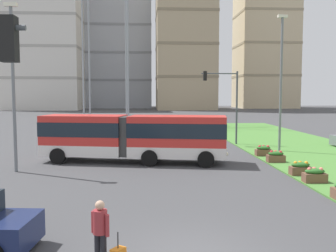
{
  "coord_description": "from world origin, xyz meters",
  "views": [
    {
      "loc": [
        -1.23,
        -9.88,
        4.37
      ],
      "look_at": [
        0.33,
        15.65,
        2.2
      ],
      "focal_mm": 40.35,
      "sensor_mm": 36.0,
      "label": 1
    }
  ],
  "objects_px": {
    "flower_planter_5": "(263,151)",
    "streetlight_left": "(13,81)",
    "flower_planter_3": "(300,168)",
    "flower_planter_2": "(315,175)",
    "streetlight_median": "(281,78)",
    "traffic_light_far_right": "(226,95)",
    "flower_planter_4": "(276,157)",
    "apartment_tower_west": "(41,35)",
    "pedestrian_crossing": "(100,229)",
    "apartment_tower_eastcentre": "(265,31)",
    "apartment_tower_centre": "(185,17)",
    "apartment_tower_westcentre": "(119,43)",
    "articulated_bus": "(133,137)"
  },
  "relations": [
    {
      "from": "articulated_bus",
      "to": "flower_planter_3",
      "type": "xyz_separation_m",
      "value": [
        8.99,
        -4.74,
        -1.23
      ]
    },
    {
      "from": "pedestrian_crossing",
      "to": "flower_planter_5",
      "type": "relative_size",
      "value": 1.58
    },
    {
      "from": "streetlight_median",
      "to": "flower_planter_4",
      "type": "bearing_deg",
      "value": -112.33
    },
    {
      "from": "traffic_light_far_right",
      "to": "apartment_tower_centre",
      "type": "height_order",
      "value": "apartment_tower_centre"
    },
    {
      "from": "flower_planter_3",
      "to": "flower_planter_5",
      "type": "bearing_deg",
      "value": 90.0
    },
    {
      "from": "pedestrian_crossing",
      "to": "streetlight_left",
      "type": "relative_size",
      "value": 0.19
    },
    {
      "from": "apartment_tower_centre",
      "to": "apartment_tower_eastcentre",
      "type": "distance_m",
      "value": 28.69
    },
    {
      "from": "articulated_bus",
      "to": "apartment_tower_centre",
      "type": "height_order",
      "value": "apartment_tower_centre"
    },
    {
      "from": "pedestrian_crossing",
      "to": "apartment_tower_westcentre",
      "type": "height_order",
      "value": "apartment_tower_westcentre"
    },
    {
      "from": "traffic_light_far_right",
      "to": "apartment_tower_west",
      "type": "bearing_deg",
      "value": 114.99
    },
    {
      "from": "apartment_tower_west",
      "to": "apartment_tower_eastcentre",
      "type": "height_order",
      "value": "apartment_tower_eastcentre"
    },
    {
      "from": "apartment_tower_west",
      "to": "apartment_tower_eastcentre",
      "type": "bearing_deg",
      "value": 8.74
    },
    {
      "from": "traffic_light_far_right",
      "to": "flower_planter_4",
      "type": "bearing_deg",
      "value": -81.22
    },
    {
      "from": "articulated_bus",
      "to": "apartment_tower_centre",
      "type": "relative_size",
      "value": 0.23
    },
    {
      "from": "traffic_light_far_right",
      "to": "apartment_tower_westcentre",
      "type": "xyz_separation_m",
      "value": [
        -15.06,
        91.6,
        16.41
      ]
    },
    {
      "from": "streetlight_median",
      "to": "apartment_tower_centre",
      "type": "height_order",
      "value": "apartment_tower_centre"
    },
    {
      "from": "articulated_bus",
      "to": "apartment_tower_west",
      "type": "bearing_deg",
      "value": 108.38
    },
    {
      "from": "flower_planter_3",
      "to": "apartment_tower_west",
      "type": "distance_m",
      "value": 98.57
    },
    {
      "from": "apartment_tower_westcentre",
      "to": "flower_planter_3",
      "type": "bearing_deg",
      "value": -81.05
    },
    {
      "from": "flower_planter_2",
      "to": "apartment_tower_centre",
      "type": "bearing_deg",
      "value": 87.97
    },
    {
      "from": "pedestrian_crossing",
      "to": "traffic_light_far_right",
      "type": "distance_m",
      "value": 24.25
    },
    {
      "from": "flower_planter_3",
      "to": "apartment_tower_centre",
      "type": "distance_m",
      "value": 92.33
    },
    {
      "from": "apartment_tower_eastcentre",
      "to": "apartment_tower_centre",
      "type": "bearing_deg",
      "value": -158.06
    },
    {
      "from": "streetlight_median",
      "to": "apartment_tower_eastcentre",
      "type": "xyz_separation_m",
      "value": [
        27.85,
        90.9,
        18.59
      ]
    },
    {
      "from": "pedestrian_crossing",
      "to": "apartment_tower_eastcentre",
      "type": "bearing_deg",
      "value": 70.32
    },
    {
      "from": "flower_planter_4",
      "to": "streetlight_left",
      "type": "bearing_deg",
      "value": -173.79
    },
    {
      "from": "streetlight_median",
      "to": "apartment_tower_westcentre",
      "type": "height_order",
      "value": "apartment_tower_westcentre"
    },
    {
      "from": "articulated_bus",
      "to": "streetlight_median",
      "type": "distance_m",
      "value": 12.14
    },
    {
      "from": "flower_planter_3",
      "to": "traffic_light_far_right",
      "type": "bearing_deg",
      "value": 96.14
    },
    {
      "from": "flower_planter_4",
      "to": "streetlight_left",
      "type": "height_order",
      "value": "streetlight_left"
    },
    {
      "from": "flower_planter_3",
      "to": "flower_planter_5",
      "type": "xyz_separation_m",
      "value": [
        0.0,
        6.3,
        0.0
      ]
    },
    {
      "from": "flower_planter_3",
      "to": "flower_planter_2",
      "type": "bearing_deg",
      "value": -90.0
    },
    {
      "from": "flower_planter_5",
      "to": "streetlight_median",
      "type": "xyz_separation_m",
      "value": [
        1.9,
        2.14,
        5.12
      ]
    },
    {
      "from": "articulated_bus",
      "to": "pedestrian_crossing",
      "type": "xyz_separation_m",
      "value": [
        -0.38,
        -14.83,
        -0.65
      ]
    },
    {
      "from": "streetlight_left",
      "to": "streetlight_median",
      "type": "relative_size",
      "value": 0.91
    },
    {
      "from": "flower_planter_3",
      "to": "apartment_tower_centre",
      "type": "bearing_deg",
      "value": 87.93
    },
    {
      "from": "pedestrian_crossing",
      "to": "flower_planter_3",
      "type": "height_order",
      "value": "pedestrian_crossing"
    },
    {
      "from": "apartment_tower_west",
      "to": "apartment_tower_westcentre",
      "type": "distance_m",
      "value": 25.54
    },
    {
      "from": "flower_planter_5",
      "to": "streetlight_left",
      "type": "relative_size",
      "value": 0.12
    },
    {
      "from": "apartment_tower_west",
      "to": "pedestrian_crossing",
      "type": "bearing_deg",
      "value": -74.42
    },
    {
      "from": "pedestrian_crossing",
      "to": "flower_planter_4",
      "type": "bearing_deg",
      "value": 56.0
    },
    {
      "from": "flower_planter_5",
      "to": "traffic_light_far_right",
      "type": "bearing_deg",
      "value": 102.18
    },
    {
      "from": "flower_planter_2",
      "to": "flower_planter_3",
      "type": "xyz_separation_m",
      "value": [
        0.0,
        1.69,
        0.0
      ]
    },
    {
      "from": "apartment_tower_west",
      "to": "streetlight_median",
      "type": "bearing_deg",
      "value": -64.24
    },
    {
      "from": "flower_planter_2",
      "to": "apartment_tower_westcentre",
      "type": "bearing_deg",
      "value": 98.81
    },
    {
      "from": "apartment_tower_west",
      "to": "flower_planter_2",
      "type": "bearing_deg",
      "value": -67.81
    },
    {
      "from": "apartment_tower_centre",
      "to": "apartment_tower_eastcentre",
      "type": "relative_size",
      "value": 1.08
    },
    {
      "from": "flower_planter_2",
      "to": "flower_planter_5",
      "type": "height_order",
      "value": "same"
    },
    {
      "from": "streetlight_median",
      "to": "apartment_tower_centre",
      "type": "relative_size",
      "value": 0.2
    },
    {
      "from": "flower_planter_3",
      "to": "traffic_light_far_right",
      "type": "relative_size",
      "value": 0.17
    }
  ]
}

